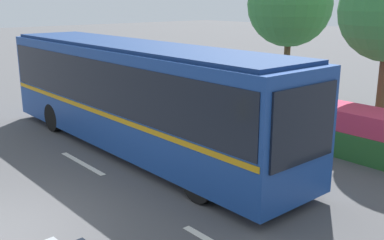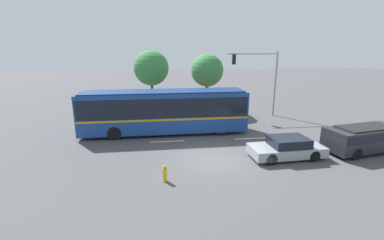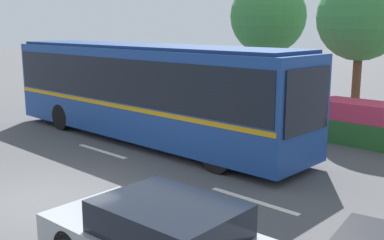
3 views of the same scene
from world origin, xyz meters
name	(u,v)px [view 1 (image 1 of 3)]	position (x,y,z in m)	size (l,w,h in m)	color
city_bus	(135,90)	(-2.66, 5.37, 1.89)	(12.51, 2.53, 3.32)	navy
flowering_hedge	(350,131)	(1.92, 10.16, 0.70)	(6.53, 1.50, 1.42)	#286028
street_tree_left	(290,4)	(-3.70, 14.15, 4.38)	(3.66, 3.66, 6.22)	brown
lane_stripe_near	(82,163)	(-2.56, 3.41, 0.01)	(2.40, 0.16, 0.01)	silver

